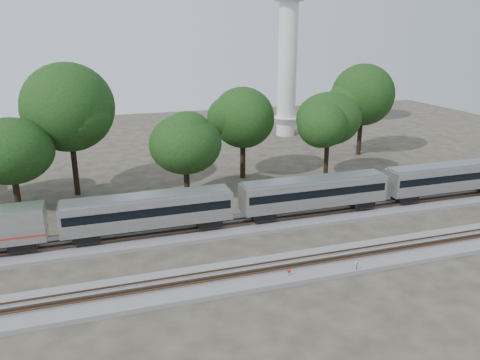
# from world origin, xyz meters

# --- Properties ---
(ground) EXTENTS (160.00, 160.00, 0.00)m
(ground) POSITION_xyz_m (0.00, 0.00, 0.00)
(ground) COLOR #383328
(ground) RESTS_ON ground
(track_far) EXTENTS (160.00, 5.00, 0.73)m
(track_far) POSITION_xyz_m (0.00, 6.00, 0.21)
(track_far) COLOR slate
(track_far) RESTS_ON ground
(track_near) EXTENTS (160.00, 5.00, 0.73)m
(track_near) POSITION_xyz_m (0.00, -4.00, 0.21)
(track_near) COLOR slate
(track_near) RESTS_ON ground
(train) EXTENTS (102.19, 2.91, 4.29)m
(train) POSITION_xyz_m (21.03, 6.00, 3.04)
(train) COLOR silver
(train) RESTS_ON ground
(switch_stand_red) EXTENTS (0.27, 0.13, 0.89)m
(switch_stand_red) POSITION_xyz_m (4.30, -5.43, 0.57)
(switch_stand_red) COLOR #512D19
(switch_stand_red) RESTS_ON ground
(switch_stand_white) EXTENTS (0.35, 0.16, 1.15)m
(switch_stand_white) POSITION_xyz_m (10.07, -6.25, 0.73)
(switch_stand_white) COLOR #512D19
(switch_stand_white) RESTS_ON ground
(switch_lever) EXTENTS (0.52, 0.34, 0.30)m
(switch_lever) POSITION_xyz_m (6.60, -5.76, 0.15)
(switch_lever) COLOR #512D19
(switch_lever) RESTS_ON ground
(tree_2) EXTENTS (7.32, 7.32, 10.33)m
(tree_2) POSITION_xyz_m (-18.41, 17.03, 7.18)
(tree_2) COLOR black
(tree_2) RESTS_ON ground
(tree_3) EXTENTS (11.05, 11.05, 15.58)m
(tree_3) POSITION_xyz_m (-12.32, 21.89, 10.86)
(tree_3) COLOR black
(tree_3) RESTS_ON ground
(tree_4) EXTENTS (7.05, 7.05, 9.94)m
(tree_4) POSITION_xyz_m (0.24, 15.61, 6.91)
(tree_4) COLOR black
(tree_4) RESTS_ON ground
(tree_5) EXTENTS (8.52, 8.52, 12.01)m
(tree_5) POSITION_xyz_m (9.44, 22.31, 8.36)
(tree_5) COLOR black
(tree_5) RESTS_ON ground
(tree_6) EXTENTS (8.60, 8.60, 12.13)m
(tree_6) POSITION_xyz_m (19.71, 17.61, 8.45)
(tree_6) COLOR black
(tree_6) RESTS_ON ground
(tree_7) EXTENTS (9.88, 9.88, 13.93)m
(tree_7) POSITION_xyz_m (31.55, 28.56, 9.71)
(tree_7) COLOR black
(tree_7) RESTS_ON ground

